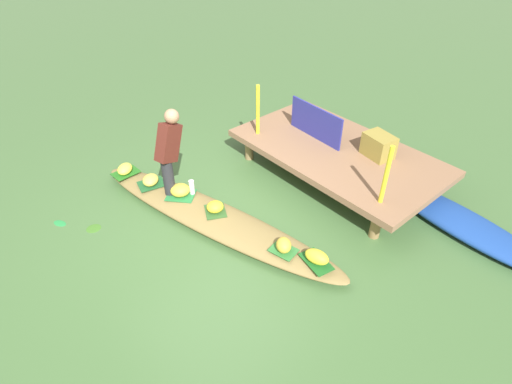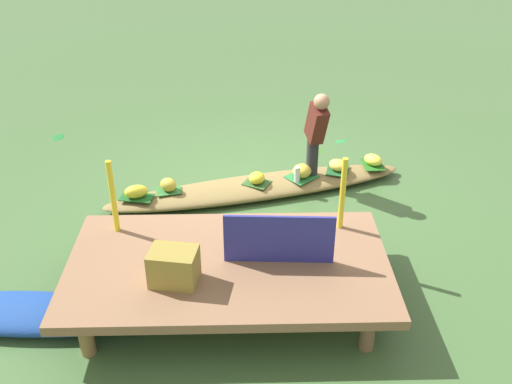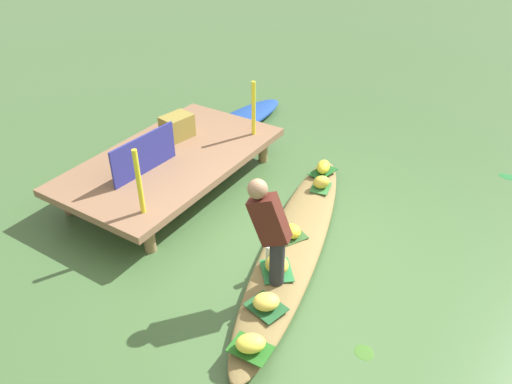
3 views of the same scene
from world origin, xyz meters
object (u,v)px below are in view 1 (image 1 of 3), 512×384
object	(u,v)px
banana_bunch_1	(317,257)
banana_bunch_2	(151,180)
market_banner	(316,123)
banana_bunch_5	(125,169)
water_bottle	(192,187)
vendor_person	(169,149)
produce_crate	(379,146)
banana_bunch_3	(180,190)
moored_boat	(461,222)
vendor_boat	(212,217)
banana_bunch_0	(284,245)
banana_bunch_4	(215,207)

from	to	relation	value
banana_bunch_1	banana_bunch_2	size ratio (longest dim) A/B	1.12
market_banner	banana_bunch_5	bearing A→B (deg)	-116.47
banana_bunch_1	market_banner	xyz separation A→B (m)	(-1.70, 1.79, 0.47)
water_bottle	vendor_person	bearing A→B (deg)	-148.75
market_banner	produce_crate	distance (m)	1.04
banana_bunch_3	banana_bunch_5	world-z (taller)	banana_bunch_3
banana_bunch_5	vendor_person	size ratio (longest dim) A/B	0.22
banana_bunch_5	banana_bunch_2	bearing A→B (deg)	16.20
banana_bunch_5	moored_boat	bearing A→B (deg)	36.37
market_banner	banana_bunch_2	bearing A→B (deg)	-108.34
banana_bunch_3	water_bottle	world-z (taller)	water_bottle
vendor_boat	vendor_person	world-z (taller)	vendor_person
moored_boat	water_bottle	distance (m)	3.73
banana_bunch_1	banana_bunch_3	world-z (taller)	banana_bunch_3
vendor_person	market_banner	world-z (taller)	vendor_person
banana_bunch_2	vendor_person	bearing A→B (deg)	27.29
banana_bunch_2	water_bottle	distance (m)	0.68
banana_bunch_0	produce_crate	size ratio (longest dim) A/B	0.52
banana_bunch_0	vendor_person	distance (m)	2.05
vendor_boat	banana_bunch_2	xyz separation A→B (m)	(-1.12, -0.29, 0.17)
moored_boat	banana_bunch_5	size ratio (longest dim) A/B	9.27
vendor_boat	banana_bunch_3	xyz separation A→B (m)	(-0.60, -0.11, 0.18)
banana_bunch_5	banana_bunch_1	bearing A→B (deg)	14.60
banana_bunch_5	market_banner	distance (m)	3.05
banana_bunch_5	vendor_person	xyz separation A→B (m)	(0.87, 0.33, 0.62)
moored_boat	banana_bunch_1	xyz separation A→B (m)	(-0.75, -2.07, 0.16)
market_banner	vendor_person	bearing A→B (deg)	-101.91
vendor_boat	banana_bunch_0	size ratio (longest dim) A/B	17.91
banana_bunch_0	produce_crate	bearing A→B (deg)	97.94
banana_bunch_0	banana_bunch_5	bearing A→B (deg)	-166.53
banana_bunch_3	banana_bunch_4	xyz separation A→B (m)	(0.61, 0.16, -0.01)
moored_boat	banana_bunch_3	world-z (taller)	banana_bunch_3
water_bottle	market_banner	world-z (taller)	market_banner
banana_bunch_3	market_banner	xyz separation A→B (m)	(0.45, 2.28, 0.46)
moored_boat	banana_bunch_2	xyz separation A→B (m)	(-3.43, -2.75, 0.16)
vendor_boat	banana_bunch_0	world-z (taller)	banana_bunch_0
banana_bunch_2	water_bottle	xyz separation A→B (m)	(0.60, 0.33, 0.03)
banana_bunch_2	banana_bunch_5	size ratio (longest dim) A/B	0.97
banana_bunch_1	vendor_boat	bearing A→B (deg)	-165.91
banana_bunch_4	banana_bunch_3	bearing A→B (deg)	-165.51
banana_bunch_0	produce_crate	xyz separation A→B (m)	(-0.31, 2.24, 0.38)
moored_boat	banana_bunch_3	size ratio (longest dim) A/B	9.13
banana_bunch_3	banana_bunch_5	bearing A→B (deg)	-162.15
vendor_boat	banana_bunch_3	distance (m)	0.64
banana_bunch_0	water_bottle	size ratio (longest dim) A/B	1.01
vendor_boat	banana_bunch_2	bearing A→B (deg)	-179.68
banana_bunch_1	banana_bunch_4	bearing A→B (deg)	-167.61
banana_bunch_3	water_bottle	bearing A→B (deg)	61.63
water_bottle	banana_bunch_2	bearing A→B (deg)	-151.08
banana_bunch_0	vendor_person	size ratio (longest dim) A/B	0.19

